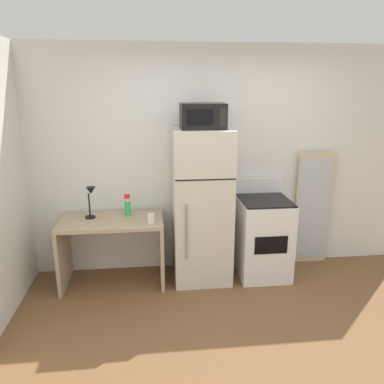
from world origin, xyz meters
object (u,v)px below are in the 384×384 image
object	(u,v)px
microwave	(203,116)
desk	(112,239)
coffee_mug	(151,218)
refrigerator	(202,207)
oven_range	(263,237)
leaning_mirror	(313,209)
spray_bottle	(128,207)
desk_lamp	(91,197)

from	to	relation	value
microwave	desk	bearing A→B (deg)	179.36
coffee_mug	desk	bearing A→B (deg)	161.69
refrigerator	oven_range	distance (m)	0.81
desk	oven_range	world-z (taller)	oven_range
coffee_mug	leaning_mirror	world-z (taller)	leaning_mirror
desk	refrigerator	bearing A→B (deg)	0.58
spray_bottle	leaning_mirror	distance (m)	2.23
coffee_mug	oven_range	world-z (taller)	oven_range
leaning_mirror	spray_bottle	bearing A→B (deg)	-175.91
desk_lamp	refrigerator	bearing A→B (deg)	-2.39
desk_lamp	microwave	distance (m)	1.48
desk	leaning_mirror	bearing A→B (deg)	6.22
desk_lamp	spray_bottle	xyz separation A→B (m)	(0.39, 0.04, -0.14)
desk	desk_lamp	distance (m)	0.52
desk	microwave	size ratio (longest dim) A/B	2.43
oven_range	spray_bottle	bearing A→B (deg)	176.40
refrigerator	leaning_mirror	xyz separation A→B (m)	(1.41, 0.25, -0.16)
desk	coffee_mug	world-z (taller)	coffee_mug
leaning_mirror	desk	bearing A→B (deg)	-173.78
spray_bottle	oven_range	bearing A→B (deg)	-3.60
desk_lamp	leaning_mirror	xyz separation A→B (m)	(2.61, 0.20, -0.29)
refrigerator	oven_range	size ratio (longest dim) A/B	1.56
microwave	desk_lamp	bearing A→B (deg)	176.61
refrigerator	coffee_mug	bearing A→B (deg)	-164.73
spray_bottle	microwave	bearing A→B (deg)	-7.93
refrigerator	spray_bottle	bearing A→B (deg)	173.53
coffee_mug	oven_range	distance (m)	1.33
desk_lamp	refrigerator	xyz separation A→B (m)	(1.20, -0.05, -0.13)
spray_bottle	desk	bearing A→B (deg)	-149.63
desk_lamp	spray_bottle	world-z (taller)	desk_lamp
microwave	oven_range	distance (m)	1.55
desk_lamp	desk	bearing A→B (deg)	-15.94
desk_lamp	leaning_mirror	bearing A→B (deg)	4.41
desk_lamp	coffee_mug	world-z (taller)	desk_lamp
spray_bottle	oven_range	world-z (taller)	oven_range
oven_range	leaning_mirror	size ratio (longest dim) A/B	0.79
desk_lamp	microwave	xyz separation A→B (m)	(1.20, -0.07, 0.85)
coffee_mug	refrigerator	bearing A→B (deg)	15.27
desk	spray_bottle	world-z (taller)	spray_bottle
desk_lamp	spray_bottle	distance (m)	0.41
spray_bottle	oven_range	size ratio (longest dim) A/B	0.23
oven_range	refrigerator	bearing A→B (deg)	179.70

